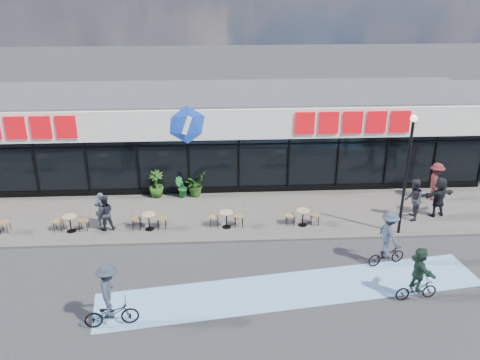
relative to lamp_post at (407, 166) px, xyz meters
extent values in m
plane|color=#28282B|center=(-9.17, -2.30, -3.22)|extent=(120.00, 120.00, 0.00)
cube|color=#5D5852|center=(-9.17, 2.20, -3.17)|extent=(44.00, 5.00, 0.10)
cube|color=#6C9CCC|center=(-5.17, -3.80, -3.22)|extent=(14.17, 4.13, 0.01)
cube|color=black|center=(-9.17, 7.70, -1.72)|extent=(30.00, 6.00, 3.00)
cube|color=white|center=(-9.17, 7.55, 0.53)|extent=(30.60, 6.30, 1.50)
cube|color=#47474C|center=(-9.17, 7.70, 1.33)|extent=(30.60, 6.30, 0.10)
cube|color=navy|center=(-9.17, 4.66, -0.17)|extent=(30.60, 0.08, 0.18)
cube|color=black|center=(-9.17, 4.67, -0.57)|extent=(30.00, 0.06, 0.08)
cube|color=black|center=(-9.17, 4.68, -3.02)|extent=(30.00, 0.10, 0.40)
cube|color=red|center=(-17.17, 4.40, 0.58)|extent=(5.63, 0.18, 1.10)
cube|color=red|center=(-1.17, 4.40, 0.58)|extent=(5.63, 0.18, 1.10)
ellipsoid|color=blue|center=(-9.17, 4.40, 0.58)|extent=(1.90, 0.24, 1.90)
cylinder|color=black|center=(-16.67, 4.67, -1.72)|extent=(0.10, 0.10, 3.00)
cylinder|color=black|center=(-14.17, 4.67, -1.72)|extent=(0.10, 0.10, 3.00)
cylinder|color=black|center=(-11.67, 4.67, -1.72)|extent=(0.10, 0.10, 3.00)
cylinder|color=black|center=(-9.17, 4.67, -1.72)|extent=(0.10, 0.10, 3.00)
cylinder|color=black|center=(-6.67, 4.67, -1.72)|extent=(0.10, 0.10, 3.00)
cylinder|color=black|center=(-4.17, 4.67, -1.72)|extent=(0.10, 0.10, 3.00)
cylinder|color=black|center=(-1.67, 4.67, -1.72)|extent=(0.10, 0.10, 3.00)
cylinder|color=black|center=(0.83, 4.67, -1.72)|extent=(0.10, 0.10, 3.00)
cylinder|color=black|center=(3.33, 4.67, -1.72)|extent=(0.10, 0.10, 3.00)
cylinder|color=black|center=(0.00, 0.00, -0.61)|extent=(0.12, 0.12, 5.03)
sphere|color=#FFF2CC|center=(0.00, 0.00, 2.00)|extent=(0.28, 0.28, 0.28)
cylinder|color=tan|center=(-14.21, 0.91, -2.40)|extent=(0.60, 0.60, 0.04)
cylinder|color=black|center=(-14.21, 0.91, -2.75)|extent=(0.06, 0.06, 0.70)
cylinder|color=black|center=(-14.21, 0.91, -3.11)|extent=(0.40, 0.40, 0.02)
cylinder|color=tan|center=(-10.82, 0.91, -2.40)|extent=(0.60, 0.60, 0.04)
cylinder|color=black|center=(-10.82, 0.91, -2.75)|extent=(0.06, 0.06, 0.70)
cylinder|color=black|center=(-10.82, 0.91, -3.11)|extent=(0.40, 0.40, 0.02)
cylinder|color=tan|center=(-7.43, 0.91, -2.40)|extent=(0.60, 0.60, 0.04)
cylinder|color=black|center=(-7.43, 0.91, -2.75)|extent=(0.06, 0.06, 0.70)
cylinder|color=black|center=(-7.43, 0.91, -3.11)|extent=(0.40, 0.40, 0.02)
cylinder|color=tan|center=(-4.04, 0.91, -2.40)|extent=(0.60, 0.60, 0.04)
cylinder|color=black|center=(-4.04, 0.91, -2.75)|extent=(0.06, 0.06, 0.70)
cylinder|color=black|center=(-4.04, 0.91, -3.11)|extent=(0.40, 0.40, 0.02)
imported|color=#185520|center=(-9.57, 4.21, -2.59)|extent=(0.70, 0.62, 1.07)
imported|color=#204614|center=(-10.84, 4.38, -2.45)|extent=(0.75, 0.75, 1.34)
imported|color=#214714|center=(-8.90, 4.41, -2.53)|extent=(1.27, 1.34, 1.18)
imported|color=#344251|center=(-12.95, 1.48, -2.34)|extent=(0.66, 0.55, 1.56)
imported|color=black|center=(-12.71, 1.00, -2.31)|extent=(0.92, 0.80, 1.62)
imported|color=black|center=(1.01, 1.23, -2.15)|extent=(1.01, 1.14, 1.95)
imported|color=#4E1C1C|center=(2.88, 3.24, -2.16)|extent=(0.93, 1.35, 1.92)
imported|color=black|center=(2.32, 1.53, -2.17)|extent=(1.84, 0.97, 1.89)
imported|color=black|center=(-0.99, -4.56, -2.82)|extent=(1.56, 0.69, 0.79)
imported|color=#1A3024|center=(-0.99, -4.56, -1.98)|extent=(0.63, 1.52, 1.59)
imported|color=black|center=(-1.31, -2.29, -2.81)|extent=(1.65, 0.93, 0.82)
imported|color=#303B4B|center=(-1.31, -2.29, -1.87)|extent=(0.95, 1.30, 1.81)
imported|color=black|center=(-11.33, -5.42, -2.76)|extent=(1.81, 0.86, 0.91)
imported|color=#27303E|center=(-11.33, -5.42, -1.85)|extent=(0.85, 1.27, 1.83)
camera|label=1|loc=(-7.94, -19.00, 7.55)|focal=38.00mm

